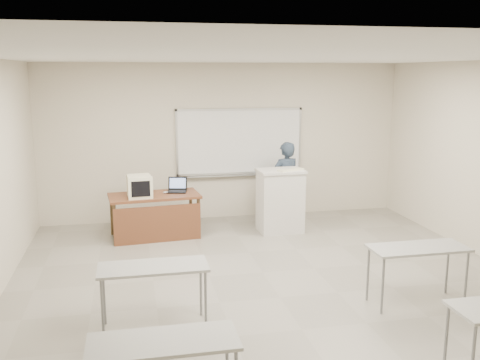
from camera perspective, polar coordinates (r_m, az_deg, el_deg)
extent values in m
cube|color=gray|center=(6.99, 4.27, -12.42)|extent=(7.00, 8.00, 0.01)
cube|color=white|center=(10.41, -0.03, 4.13)|extent=(2.40, 0.03, 1.20)
cube|color=#B7BABC|center=(10.34, -0.03, 7.54)|extent=(2.48, 0.04, 0.04)
cube|color=#B7BABC|center=(10.50, -0.03, 0.77)|extent=(2.48, 0.04, 0.04)
cube|color=#B7BABC|center=(10.23, -6.75, 3.92)|extent=(0.04, 0.04, 1.28)
cube|color=#B7BABC|center=(10.72, 6.39, 4.27)|extent=(0.04, 0.04, 1.28)
cube|color=#B7BABC|center=(10.46, 0.02, 0.51)|extent=(2.16, 0.07, 0.02)
cube|color=gray|center=(6.02, -9.26, -9.16)|extent=(1.20, 0.50, 0.03)
cylinder|color=slate|center=(5.98, -14.46, -13.30)|extent=(0.03, 0.03, 0.70)
cylinder|color=slate|center=(6.02, -3.68, -12.79)|extent=(0.03, 0.03, 0.70)
cylinder|color=slate|center=(6.35, -14.30, -11.81)|extent=(0.03, 0.03, 0.70)
cylinder|color=slate|center=(6.38, -4.20, -11.34)|extent=(0.03, 0.03, 0.70)
cube|color=gray|center=(6.91, 18.50, -6.90)|extent=(1.20, 0.50, 0.03)
cylinder|color=slate|center=(6.62, 14.98, -10.88)|extent=(0.03, 0.03, 0.70)
cylinder|color=slate|center=(7.16, 22.99, -9.68)|extent=(0.03, 0.03, 0.70)
cylinder|color=slate|center=(6.95, 13.49, -9.70)|extent=(0.03, 0.03, 0.70)
cylinder|color=slate|center=(7.47, 21.25, -8.68)|extent=(0.03, 0.03, 0.70)
cube|color=gray|center=(4.47, -8.19, -16.73)|extent=(1.20, 0.50, 0.03)
cylinder|color=slate|center=(5.60, 21.14, -15.54)|extent=(0.03, 0.03, 0.70)
cube|color=brown|center=(9.33, -9.14, -1.67)|extent=(1.53, 0.77, 0.04)
cube|color=brown|center=(9.09, -8.95, -4.72)|extent=(1.46, 0.03, 0.63)
cylinder|color=#402E1A|center=(9.11, -13.42, -4.60)|extent=(0.06, 0.06, 0.71)
cylinder|color=#402E1A|center=(9.17, -4.55, -4.22)|extent=(0.06, 0.06, 0.71)
cylinder|color=#402E1A|center=(9.74, -13.33, -3.57)|extent=(0.06, 0.06, 0.71)
cylinder|color=#402E1A|center=(9.79, -5.03, -3.22)|extent=(0.06, 0.06, 0.71)
cube|color=white|center=(9.60, 4.30, -2.34)|extent=(0.76, 0.54, 1.09)
cube|color=white|center=(9.48, 4.35, 0.98)|extent=(0.80, 0.58, 0.04)
cube|color=beige|center=(9.19, -10.71, -0.64)|extent=(0.38, 0.40, 0.36)
cube|color=beige|center=(8.97, -10.68, -0.92)|extent=(0.40, 0.04, 0.38)
cube|color=black|center=(8.95, -10.67, -0.95)|extent=(0.31, 0.01, 0.26)
cube|color=black|center=(9.45, -6.76, -1.25)|extent=(0.33, 0.24, 0.02)
cube|color=black|center=(9.44, -6.75, -1.18)|extent=(0.27, 0.14, 0.01)
cube|color=black|center=(9.57, -6.85, -0.34)|extent=(0.33, 0.07, 0.23)
cube|color=#748AC1|center=(9.56, -6.85, -0.34)|extent=(0.28, 0.05, 0.18)
ellipsoid|color=#A0A1A7|center=(9.38, -7.95, -1.32)|extent=(0.10, 0.08, 0.04)
cube|color=beige|center=(9.40, 5.43, 1.09)|extent=(0.51, 0.31, 0.03)
imported|color=black|center=(10.11, 4.87, -0.29)|extent=(0.64, 0.49, 1.55)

